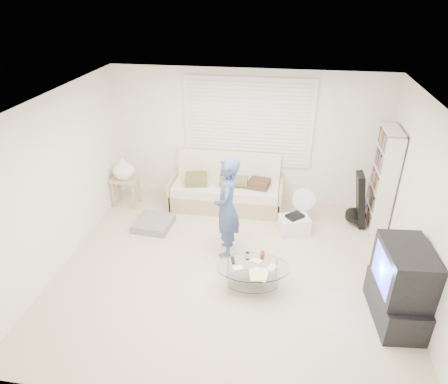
% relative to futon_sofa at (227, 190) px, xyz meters
% --- Properties ---
extents(ground, '(5.00, 5.00, 0.00)m').
position_rel_futon_sofa_xyz_m(ground, '(0.34, -1.87, -0.33)').
color(ground, '#B8AB8F').
rests_on(ground, ground).
extents(room_shell, '(5.02, 4.52, 2.51)m').
position_rel_futon_sofa_xyz_m(room_shell, '(0.34, -1.39, 1.30)').
color(room_shell, white).
rests_on(room_shell, ground).
extents(window_blinds, '(2.32, 0.08, 1.62)m').
position_rel_futon_sofa_xyz_m(window_blinds, '(0.34, 0.33, 1.22)').
color(window_blinds, silver).
rests_on(window_blinds, ground).
extents(futon_sofa, '(2.08, 0.84, 1.02)m').
position_rel_futon_sofa_xyz_m(futon_sofa, '(0.00, 0.00, 0.00)').
color(futon_sofa, tan).
rests_on(futon_sofa, ground).
extents(grey_floor_pillow, '(0.65, 0.65, 0.14)m').
position_rel_futon_sofa_xyz_m(grey_floor_pillow, '(-1.14, -0.94, -0.26)').
color(grey_floor_pillow, slate).
rests_on(grey_floor_pillow, ground).
extents(side_table, '(0.49, 0.40, 0.97)m').
position_rel_futon_sofa_xyz_m(side_table, '(-1.88, -0.25, 0.39)').
color(side_table, tan).
rests_on(side_table, ground).
extents(bookshelf, '(0.28, 0.75, 1.77)m').
position_rel_futon_sofa_xyz_m(bookshelf, '(2.66, -0.27, 0.55)').
color(bookshelf, white).
rests_on(bookshelf, ground).
extents(guitar_case, '(0.35, 0.36, 0.97)m').
position_rel_futon_sofa_xyz_m(guitar_case, '(2.35, -0.32, 0.10)').
color(guitar_case, black).
rests_on(guitar_case, ground).
extents(floor_fan, '(0.40, 0.27, 0.66)m').
position_rel_futon_sofa_xyz_m(floor_fan, '(1.41, -0.35, 0.05)').
color(floor_fan, white).
rests_on(floor_fan, ground).
extents(storage_bin, '(0.57, 0.47, 0.34)m').
position_rel_futon_sofa_xyz_m(storage_bin, '(1.27, -0.73, -0.18)').
color(storage_bin, white).
rests_on(storage_bin, ground).
extents(tv_unit, '(0.62, 1.02, 1.07)m').
position_rel_futon_sofa_xyz_m(tv_unit, '(2.53, -2.49, 0.18)').
color(tv_unit, black).
rests_on(tv_unit, ground).
extents(coffee_table, '(1.07, 0.75, 0.49)m').
position_rel_futon_sofa_xyz_m(coffee_table, '(0.71, -2.23, -0.03)').
color(coffee_table, silver).
rests_on(coffee_table, ground).
extents(standing_person, '(0.42, 0.61, 1.61)m').
position_rel_futon_sofa_xyz_m(standing_person, '(0.23, -1.45, 0.47)').
color(standing_person, navy).
rests_on(standing_person, ground).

